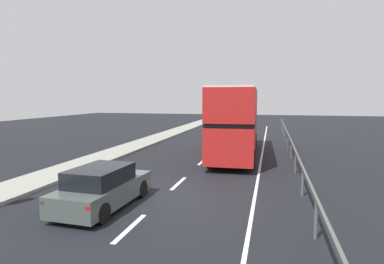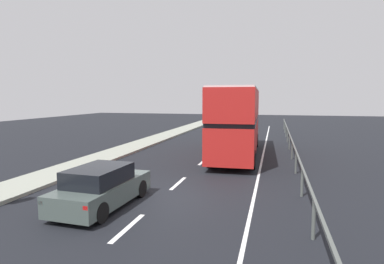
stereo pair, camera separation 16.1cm
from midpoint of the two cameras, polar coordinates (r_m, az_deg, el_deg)
The scene contains 6 objects.
ground_plane at distance 12.43m, azimuth -4.83°, elevation -11.63°, with size 75.28×120.00×0.10m, color black.
near_sidewalk_kerb at distance 15.51m, azimuth -27.17°, elevation -8.23°, with size 2.17×80.00×0.14m, color gray.
lane_paint_markings at distance 19.88m, azimuth 9.10°, elevation -4.77°, with size 3.48×46.00×0.01m.
bridge_side_railing at distance 20.39m, azimuth 17.58°, elevation -2.12°, with size 0.10×42.00×1.12m.
double_decker_bus_red at distance 20.73m, azimuth 8.22°, elevation 2.15°, with size 2.86×10.79×4.33m.
hatchback_car_near at distance 11.54m, azimuth -15.34°, elevation -9.45°, with size 1.92×4.15×1.42m.
Camera 2 is at (4.03, -11.14, 3.74)m, focal length 30.06 mm.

